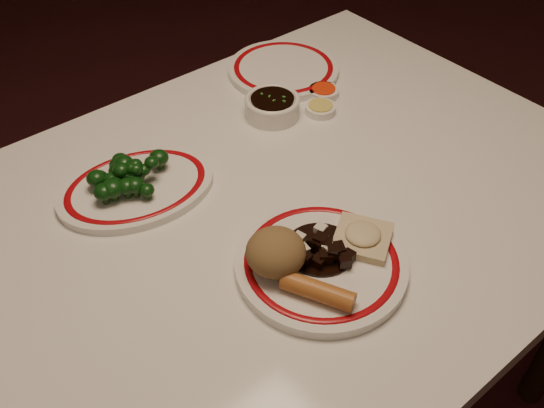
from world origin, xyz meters
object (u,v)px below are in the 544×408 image
(dining_table, at_px, (282,233))
(spring_roll, at_px, (318,291))
(soy_bowl, at_px, (272,107))
(main_plate, at_px, (321,264))
(broccoli_pile, at_px, (124,175))
(fried_wonton, at_px, (363,237))
(rice_mound, at_px, (276,252))
(broccoli_plate, at_px, (136,187))
(stirfry_heap, at_px, (324,249))

(dining_table, distance_m, spring_roll, 0.27)
(soy_bowl, bearing_deg, main_plate, -119.05)
(dining_table, relative_size, main_plate, 4.21)
(dining_table, bearing_deg, broccoli_pile, 138.00)
(spring_roll, height_order, fried_wonton, spring_roll)
(broccoli_pile, distance_m, soy_bowl, 0.35)
(rice_mound, relative_size, broccoli_pile, 0.59)
(broccoli_pile, bearing_deg, broccoli_plate, -31.47)
(main_plate, xyz_separation_m, broccoli_plate, (-0.13, 0.34, -0.00))
(stirfry_heap, relative_size, soy_bowl, 1.06)
(spring_roll, xyz_separation_m, fried_wonton, (0.13, 0.04, -0.00))
(main_plate, relative_size, rice_mound, 3.12)
(stirfry_heap, height_order, broccoli_plate, stirfry_heap)
(rice_mound, height_order, fried_wonton, rice_mound)
(broccoli_pile, height_order, soy_bowl, broccoli_pile)
(stirfry_heap, xyz_separation_m, broccoli_plate, (-0.14, 0.33, -0.02))
(main_plate, xyz_separation_m, spring_roll, (-0.05, -0.05, 0.02))
(main_plate, height_order, rice_mound, rice_mound)
(main_plate, height_order, stirfry_heap, stirfry_heap)
(rice_mound, bearing_deg, fried_wonton, -18.16)
(dining_table, bearing_deg, soy_bowl, 54.69)
(main_plate, height_order, fried_wonton, fried_wonton)
(broccoli_plate, distance_m, broccoli_pile, 0.03)
(main_plate, distance_m, spring_roll, 0.08)
(fried_wonton, bearing_deg, main_plate, 171.77)
(broccoli_pile, bearing_deg, dining_table, -42.00)
(main_plate, bearing_deg, stirfry_heap, 36.70)
(main_plate, bearing_deg, dining_table, 69.88)
(broccoli_plate, bearing_deg, rice_mound, -77.46)
(stirfry_heap, bearing_deg, broccoli_pile, 114.73)
(main_plate, bearing_deg, fried_wonton, -8.23)
(rice_mound, xyz_separation_m, fried_wonton, (0.14, -0.05, -0.02))
(stirfry_heap, bearing_deg, rice_mound, 160.66)
(spring_roll, relative_size, broccoli_plate, 0.35)
(rice_mound, relative_size, stirfry_heap, 0.78)
(fried_wonton, distance_m, broccoli_plate, 0.41)
(broccoli_plate, xyz_separation_m, soy_bowl, (0.33, 0.03, 0.01))
(dining_table, height_order, fried_wonton, fried_wonton)
(stirfry_heap, height_order, soy_bowl, stirfry_heap)
(fried_wonton, xyz_separation_m, broccoli_plate, (-0.21, 0.35, -0.02))
(spring_roll, relative_size, broccoli_pile, 0.70)
(spring_roll, bearing_deg, main_plate, 15.42)
(rice_mound, bearing_deg, spring_roll, -83.66)
(dining_table, relative_size, soy_bowl, 10.85)
(broccoli_plate, distance_m, soy_bowl, 0.34)
(dining_table, distance_m, main_plate, 0.20)
(rice_mound, height_order, stirfry_heap, rice_mound)
(fried_wonton, relative_size, soy_bowl, 1.08)
(dining_table, height_order, broccoli_plate, broccoli_plate)
(spring_roll, height_order, broccoli_plate, spring_roll)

